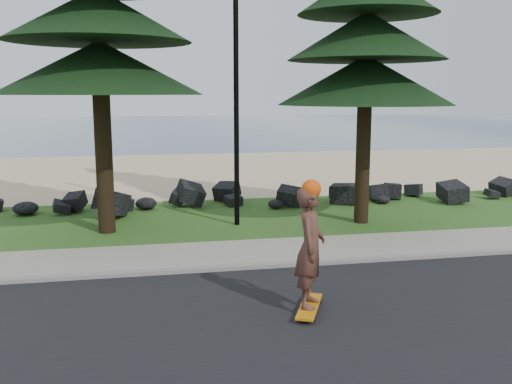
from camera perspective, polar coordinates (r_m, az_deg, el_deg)
ground at (r=12.88m, az=0.39°, el=-6.44°), size 160.00×160.00×0.00m
road at (r=8.78m, az=6.47°, el=-14.46°), size 160.00×7.00×0.02m
kerb at (r=12.02m, az=1.26°, el=-7.39°), size 160.00×0.20×0.10m
sidewalk at (r=13.06m, az=0.22°, el=-6.03°), size 160.00×2.00×0.08m
beach_sand at (r=26.97m, az=-5.79°, el=2.13°), size 160.00×15.00×0.01m
ocean at (r=63.26m, az=-8.95°, el=6.48°), size 160.00×58.00×0.01m
seawall_boulders at (r=18.24m, az=-3.13°, el=-1.58°), size 60.00×2.40×1.10m
lamp_post at (r=15.52m, az=-2.00°, el=11.78°), size 0.25×0.14×8.14m
skateboarder at (r=9.40m, az=5.45°, el=-5.57°), size 0.76×1.21×2.23m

